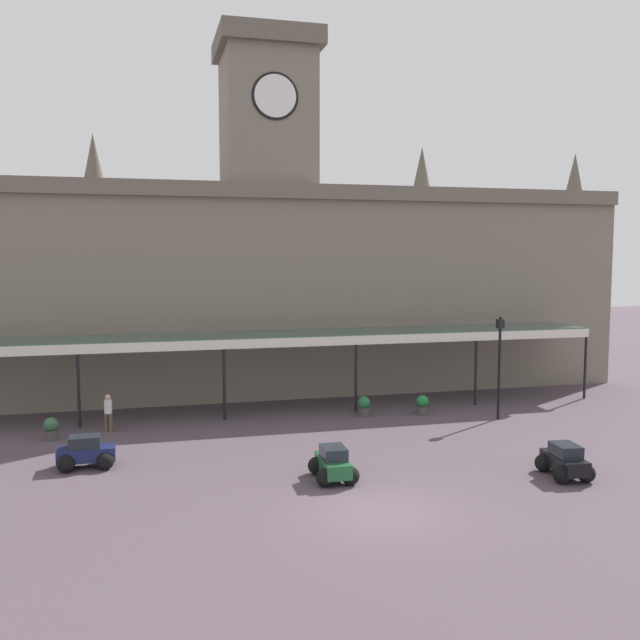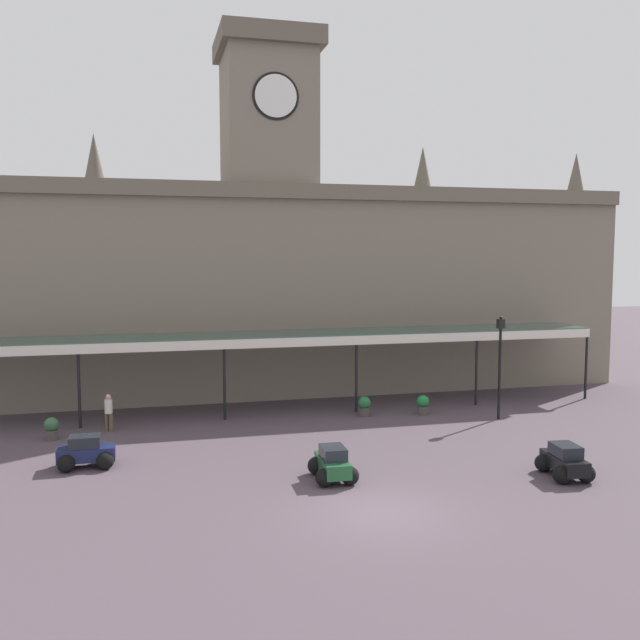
{
  "view_description": "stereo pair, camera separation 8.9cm",
  "coord_description": "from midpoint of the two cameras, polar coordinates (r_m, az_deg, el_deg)",
  "views": [
    {
      "loc": [
        -6.83,
        -19.11,
        7.82
      ],
      "look_at": [
        0.0,
        7.52,
        5.2
      ],
      "focal_mm": 38.57,
      "sensor_mm": 36.0,
      "label": 1
    },
    {
      "loc": [
        -6.74,
        -19.13,
        7.82
      ],
      "look_at": [
        0.0,
        7.52,
        5.2
      ],
      "focal_mm": 38.57,
      "sensor_mm": 36.0,
      "label": 2
    }
  ],
  "objects": [
    {
      "name": "planter_near_kerb",
      "position": [
        34.32,
        8.6,
        -6.96
      ],
      "size": [
        0.6,
        0.6,
        0.96
      ],
      "color": "#47423D",
      "rests_on": "ground"
    },
    {
      "name": "car_black_sedan",
      "position": [
        26.18,
        19.72,
        -11.12
      ],
      "size": [
        1.65,
        2.13,
        1.19
      ],
      "color": "black",
      "rests_on": "ground"
    },
    {
      "name": "car_navy_sedan",
      "position": [
        27.17,
        -18.73,
        -10.48
      ],
      "size": [
        2.05,
        1.53,
        1.19
      ],
      "color": "#19214C",
      "rests_on": "ground"
    },
    {
      "name": "station_building",
      "position": [
        39.07,
        -4.2,
        3.58
      ],
      "size": [
        41.15,
        5.67,
        19.77
      ],
      "color": "slate",
      "rests_on": "ground"
    },
    {
      "name": "pedestrian_beside_cars",
      "position": [
        32.06,
        -17.05,
        -7.25
      ],
      "size": [
        0.36,
        0.34,
        1.67
      ],
      "color": "brown",
      "rests_on": "ground"
    },
    {
      "name": "planter_forecourt_centre",
      "position": [
        31.55,
        -21.3,
        -8.37
      ],
      "size": [
        0.6,
        0.6,
        0.96
      ],
      "color": "#47423D",
      "rests_on": "ground"
    },
    {
      "name": "car_green_sedan",
      "position": [
        24.44,
        1.17,
        -11.98
      ],
      "size": [
        1.56,
        2.08,
        1.19
      ],
      "color": "#1E512D",
      "rests_on": "ground"
    },
    {
      "name": "planter_by_canopy",
      "position": [
        33.71,
        3.77,
        -7.13
      ],
      "size": [
        0.6,
        0.6,
        0.96
      ],
      "color": "#47423D",
      "rests_on": "ground"
    },
    {
      "name": "ground_plane",
      "position": [
        21.74,
        5.18,
        -15.67
      ],
      "size": [
        140.0,
        140.0,
        0.0
      ],
      "primitive_type": "plane",
      "color": "#4F424A"
    },
    {
      "name": "entrance_canopy",
      "position": [
        34.39,
        -2.72,
        -1.34
      ],
      "size": [
        32.8,
        3.26,
        3.91
      ],
      "color": "#38564C",
      "rests_on": "ground"
    },
    {
      "name": "victorian_lamppost",
      "position": [
        33.62,
        14.78,
        -2.88
      ],
      "size": [
        0.3,
        0.3,
        4.93
      ],
      "color": "black",
      "rests_on": "ground"
    }
  ]
}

